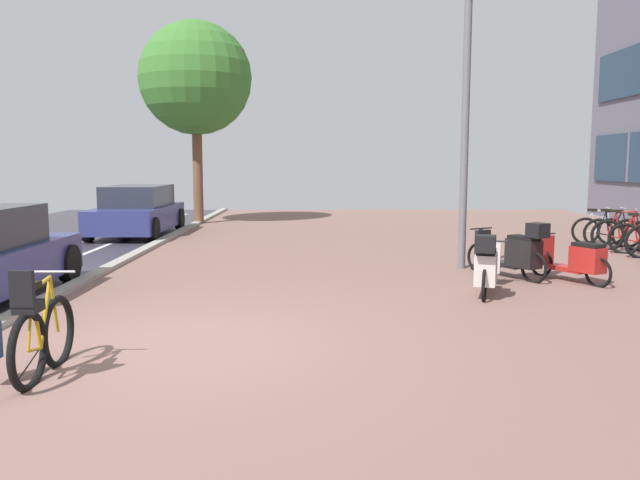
{
  "coord_description": "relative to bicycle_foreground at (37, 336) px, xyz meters",
  "views": [
    {
      "loc": [
        1.47,
        -6.71,
        1.97
      ],
      "look_at": [
        1.52,
        1.55,
        0.96
      ],
      "focal_mm": 35.31,
      "sensor_mm": 36.0,
      "label": 1
    }
  ],
  "objects": [
    {
      "name": "parked_car_far",
      "position": [
        -2.35,
        11.72,
        0.26
      ],
      "size": [
        1.86,
        4.08,
        1.36
      ],
      "color": "navy",
      "rests_on": "ground"
    },
    {
      "name": "street_tree",
      "position": [
        -1.27,
        15.0,
        4.27
      ],
      "size": [
        3.61,
        3.61,
        6.48
      ],
      "color": "brown",
      "rests_on": "ground"
    },
    {
      "name": "bicycle_rack_08",
      "position": [
        9.57,
        8.44,
        -0.04
      ],
      "size": [
        1.3,
        0.66,
        1.0
      ],
      "color": "black",
      "rests_on": "ground"
    },
    {
      "name": "scooter_near",
      "position": [
        5.14,
        3.6,
        0.05
      ],
      "size": [
        0.85,
        1.73,
        0.98
      ],
      "color": "black",
      "rests_on": "ground"
    },
    {
      "name": "ground",
      "position": [
        2.54,
        1.04,
        -0.41
      ],
      "size": [
        21.0,
        40.0,
        0.13
      ],
      "color": "#37323B"
    },
    {
      "name": "scooter_mid",
      "position": [
        6.0,
        4.96,
        0.07
      ],
      "size": [
        1.06,
        1.63,
        1.02
      ],
      "color": "black",
      "rests_on": "ground"
    },
    {
      "name": "bicycle_foreground",
      "position": [
        0.0,
        0.0,
        0.0
      ],
      "size": [
        0.65,
        1.37,
        1.09
      ],
      "color": "black",
      "rests_on": "ground"
    },
    {
      "name": "bicycle_rack_09",
      "position": [
        9.61,
        9.07,
        -0.05
      ],
      "size": [
        1.31,
        0.47,
        0.97
      ],
      "color": "black",
      "rests_on": "ground"
    },
    {
      "name": "scooter_far",
      "position": [
        6.9,
        4.62,
        -0.02
      ],
      "size": [
        0.91,
        1.53,
        0.78
      ],
      "color": "black",
      "rests_on": "ground"
    },
    {
      "name": "lamp_post",
      "position": [
        5.33,
        6.04,
        2.56
      ],
      "size": [
        0.2,
        0.52,
        5.27
      ],
      "color": "slate",
      "rests_on": "ground"
    },
    {
      "name": "bicycle_rack_10",
      "position": [
        9.55,
        9.69,
        -0.06
      ],
      "size": [
        1.22,
        0.49,
        0.93
      ],
      "color": "black",
      "rests_on": "ground"
    }
  ]
}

